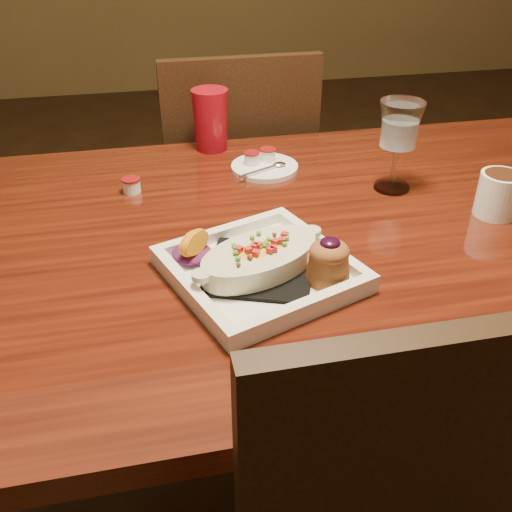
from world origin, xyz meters
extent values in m
plane|color=#302010|center=(0.00, 0.00, 0.00)|extent=(7.00, 7.00, 0.00)
cube|color=#601D0D|center=(0.00, 0.00, 0.73)|extent=(1.50, 0.90, 0.04)
cylinder|color=black|center=(0.67, 0.37, 0.35)|extent=(0.07, 0.07, 0.71)
cube|color=black|center=(0.00, -0.51, 0.70)|extent=(0.40, 0.03, 0.46)
cube|color=black|center=(0.00, 0.70, 0.45)|extent=(0.42, 0.42, 0.04)
cylinder|color=black|center=(0.17, 0.87, 0.23)|extent=(0.04, 0.04, 0.45)
cylinder|color=black|center=(-0.17, 0.87, 0.23)|extent=(0.04, 0.04, 0.45)
cylinder|color=black|center=(0.17, 0.53, 0.23)|extent=(0.04, 0.04, 0.45)
cylinder|color=black|center=(-0.17, 0.53, 0.23)|extent=(0.04, 0.04, 0.45)
cube|color=black|center=(0.00, 0.51, 0.70)|extent=(0.40, 0.03, 0.46)
cube|color=white|center=(-0.10, -0.14, 0.76)|extent=(0.33, 0.33, 0.01)
cube|color=black|center=(-0.10, -0.14, 0.77)|extent=(0.21, 0.21, 0.01)
ellipsoid|color=gold|center=(-0.10, -0.14, 0.79)|extent=(0.20, 0.15, 0.03)
ellipsoid|color=#5B144C|center=(-0.19, -0.08, 0.77)|extent=(0.07, 0.07, 0.02)
cone|color=brown|center=(0.00, -0.18, 0.79)|extent=(0.07, 0.07, 0.05)
ellipsoid|color=brown|center=(0.00, -0.18, 0.81)|extent=(0.06, 0.06, 0.03)
ellipsoid|color=black|center=(0.00, -0.18, 0.83)|extent=(0.03, 0.03, 0.01)
cylinder|color=white|center=(0.38, -0.03, 0.79)|extent=(0.08, 0.08, 0.08)
cylinder|color=#351A0E|center=(0.38, -0.03, 0.82)|extent=(0.07, 0.07, 0.02)
cylinder|color=silver|center=(0.23, 0.11, 0.75)|extent=(0.07, 0.07, 0.01)
cylinder|color=silver|center=(0.23, 0.11, 0.80)|extent=(0.01, 0.01, 0.08)
cone|color=silver|center=(0.23, 0.11, 0.88)|extent=(0.09, 0.09, 0.09)
cylinder|color=white|center=(0.00, 0.26, 0.76)|extent=(0.14, 0.14, 0.01)
cylinder|color=white|center=(-0.02, 0.27, 0.77)|extent=(0.03, 0.03, 0.02)
cylinder|color=maroon|center=(-0.02, 0.27, 0.79)|extent=(0.04, 0.04, 0.00)
cylinder|color=white|center=(0.01, 0.28, 0.77)|extent=(0.03, 0.03, 0.02)
cylinder|color=maroon|center=(0.01, 0.28, 0.79)|extent=(0.04, 0.04, 0.00)
cylinder|color=white|center=(-0.28, 0.21, 0.76)|extent=(0.04, 0.04, 0.03)
cylinder|color=maroon|center=(-0.28, 0.21, 0.78)|extent=(0.04, 0.04, 0.00)
cone|color=#9F0B1A|center=(-0.09, 0.40, 0.82)|extent=(0.08, 0.08, 0.14)
camera|label=1|loc=(-0.25, -0.85, 1.26)|focal=40.00mm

